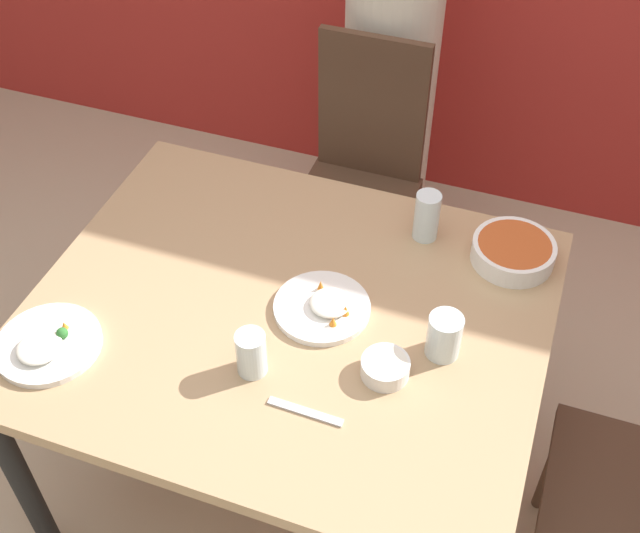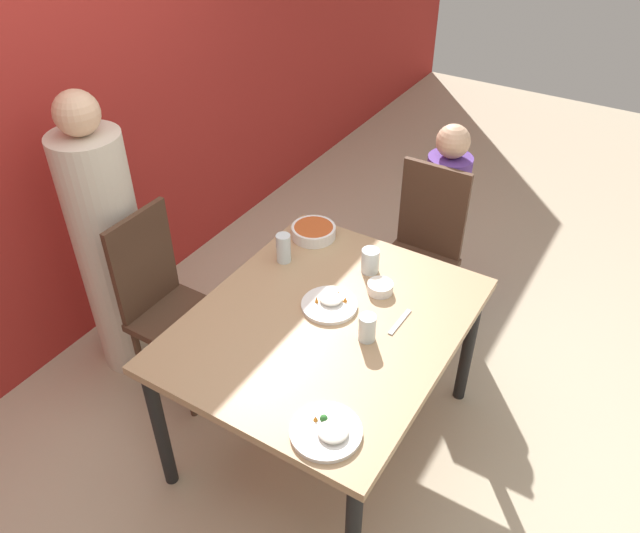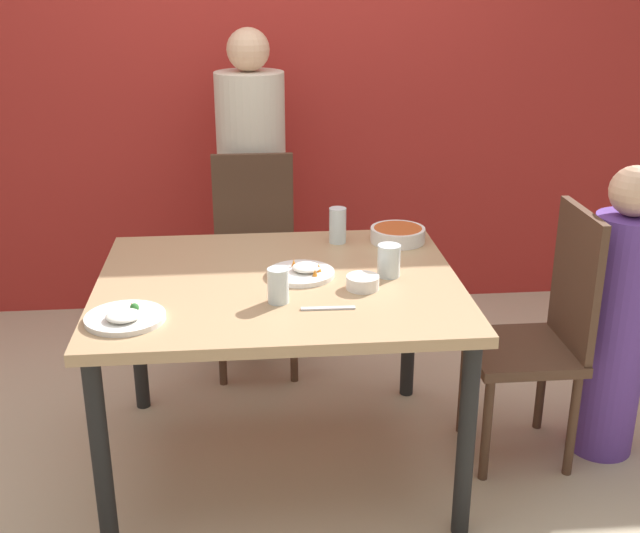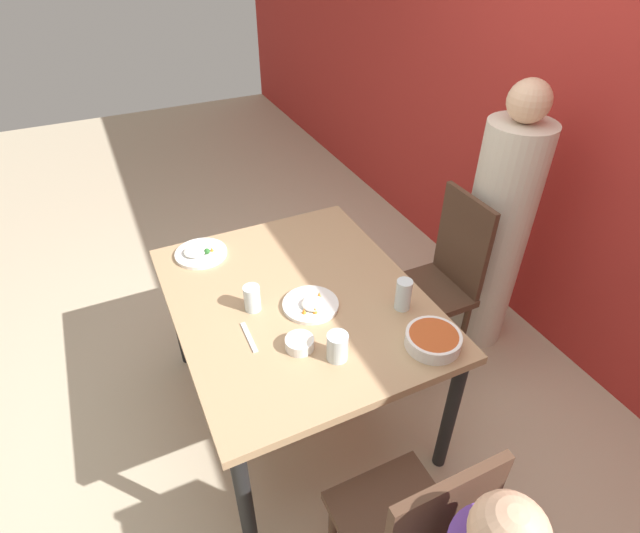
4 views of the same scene
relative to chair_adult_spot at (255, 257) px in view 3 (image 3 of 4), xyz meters
name	(u,v)px [view 3 (image 3 of 4)]	position (x,y,z in m)	size (l,w,h in m)	color
ground_plane	(282,461)	(0.07, -0.88, -0.53)	(10.00, 10.00, 0.00)	beige
wall_back	(262,62)	(0.07, 0.73, 0.82)	(10.00, 0.06, 2.70)	#A82823
dining_table	(279,300)	(0.07, -0.88, 0.15)	(1.30, 1.07, 0.77)	tan
chair_adult_spot	(255,257)	(0.00, 0.00, 0.00)	(0.40, 0.40, 1.00)	#4C3323
chair_child_spot	(543,330)	(1.07, -0.90, 0.00)	(0.40, 0.40, 1.00)	#4C3323
person_adult	(253,200)	(0.00, 0.33, 0.18)	(0.34, 0.34, 1.55)	beige
person_child	(616,324)	(1.36, -0.90, 0.01)	(0.25, 0.25, 1.16)	#5B3893
bowl_curry	(398,234)	(0.58, -0.51, 0.27)	(0.22, 0.22, 0.06)	white
plate_rice_adult	(302,272)	(0.16, -0.85, 0.25)	(0.25, 0.25, 0.05)	white
plate_rice_child	(125,317)	(-0.43, -1.19, 0.25)	(0.26, 0.26, 0.05)	white
bowl_rice_small	(363,282)	(0.36, -0.99, 0.26)	(0.12, 0.12, 0.05)	white
glass_water_tall	(389,261)	(0.48, -0.89, 0.30)	(0.08, 0.08, 0.12)	silver
glass_water_short	(338,225)	(0.33, -0.49, 0.31)	(0.07, 0.07, 0.14)	silver
glass_water_center	(278,286)	(0.07, -1.08, 0.30)	(0.07, 0.07, 0.12)	silver
fork_steel	(328,308)	(0.23, -1.16, 0.24)	(0.18, 0.02, 0.01)	silver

